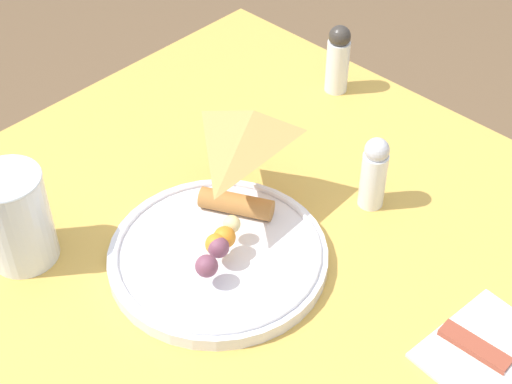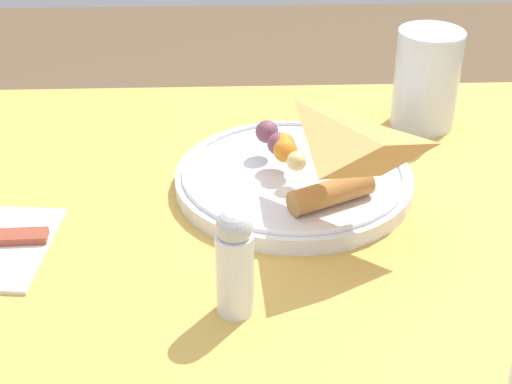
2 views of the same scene
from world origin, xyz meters
TOP-DOWN VIEW (x-y plane):
  - dining_table at (0.00, 0.00)m, footprint 0.98×0.67m
  - plate_pizza at (-0.12, -0.08)m, footprint 0.24×0.24m
  - milk_glass at (-0.28, -0.22)m, footprint 0.07×0.07m
  - salt_shaker at (-0.05, 0.11)m, footprint 0.03×0.03m
  - pepper_shaker at (-0.23, 0.26)m, footprint 0.03×0.03m

SIDE VIEW (x-z plane):
  - dining_table at x=0.00m, z-range 0.24..0.99m
  - plate_pizza at x=-0.12m, z-range 0.74..0.79m
  - salt_shaker at x=-0.05m, z-range 0.75..0.85m
  - pepper_shaker at x=-0.23m, z-range 0.75..0.85m
  - milk_glass at x=-0.28m, z-range 0.75..0.86m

